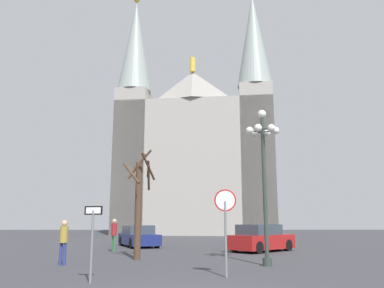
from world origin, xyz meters
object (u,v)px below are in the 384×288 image
one_way_arrow_sign (92,234)px  bare_tree (139,202)px  cathedral (196,156)px  parked_car_far_red (261,239)px  street_lamp (264,163)px  pedestrian_standing (114,232)px  parked_car_near_navy (139,236)px  pedestrian_walking (64,238)px  stop_sign (225,216)px

one_way_arrow_sign → bare_tree: (0.48, 6.53, 1.18)m
cathedral → bare_tree: cathedral is taller
parked_car_far_red → street_lamp: bearing=-98.7°
one_way_arrow_sign → pedestrian_standing: one_way_arrow_sign is taller
one_way_arrow_sign → street_lamp: street_lamp is taller
parked_car_near_navy → cathedral: bearing=78.8°
parked_car_near_navy → pedestrian_walking: pedestrian_walking is taller
one_way_arrow_sign → parked_car_near_navy: one_way_arrow_sign is taller
bare_tree → parked_car_near_navy: bearing=97.0°
cathedral → parked_car_far_red: 27.22m
bare_tree → pedestrian_walking: 3.73m
street_lamp → parked_car_far_red: size_ratio=1.49×
street_lamp → pedestrian_walking: 8.50m
street_lamp → cathedral: bearing=93.6°
parked_car_near_navy → parked_car_far_red: parked_car_far_red is taller
stop_sign → street_lamp: 4.09m
parked_car_near_navy → bare_tree: bearing=-83.0°
parked_car_near_navy → pedestrian_walking: (-1.64, -10.52, 0.40)m
stop_sign → street_lamp: (1.87, 2.95, 2.12)m
street_lamp → pedestrian_walking: (-7.97, 0.29, -2.94)m
cathedral → parked_car_near_navy: 23.74m
street_lamp → parked_car_near_navy: street_lamp is taller
parked_car_far_red → pedestrian_standing: size_ratio=2.34×
cathedral → stop_sign: 36.16m
cathedral → bare_tree: 30.92m
pedestrian_walking → parked_car_far_red: bearing=36.0°
street_lamp → parked_car_far_red: (1.04, 6.83, -3.29)m
parked_car_near_navy → parked_car_far_red: bearing=-28.3°
one_way_arrow_sign → street_lamp: 7.56m
stop_sign → one_way_arrow_sign: size_ratio=1.27×
parked_car_far_red → pedestrian_standing: bearing=-178.8°
street_lamp → one_way_arrow_sign: bearing=-144.8°
parked_car_near_navy → pedestrian_standing: (-0.86, -4.14, 0.43)m
parked_car_far_red → pedestrian_standing: 8.24m
pedestrian_walking → one_way_arrow_sign: bearing=-63.5°
parked_car_far_red → parked_car_near_navy: bearing=151.7°
one_way_arrow_sign → bare_tree: bare_tree is taller
bare_tree → pedestrian_standing: 4.84m
street_lamp → pedestrian_walking: size_ratio=3.60×
bare_tree → parked_car_near_navy: bare_tree is taller
parked_car_near_navy → stop_sign: bearing=-72.0°
bare_tree → one_way_arrow_sign: bearing=-94.2°
one_way_arrow_sign → pedestrian_standing: (-1.40, 10.75, -0.26)m
stop_sign → bare_tree: 6.43m
street_lamp → parked_car_near_navy: 12.96m
pedestrian_standing → parked_car_near_navy: bearing=78.3°
parked_car_near_navy → pedestrian_standing: pedestrian_standing is taller
one_way_arrow_sign → pedestrian_standing: bearing=97.4°
cathedral → one_way_arrow_sign: bearing=-95.8°
one_way_arrow_sign → parked_car_near_navy: (-0.54, 14.89, -0.69)m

